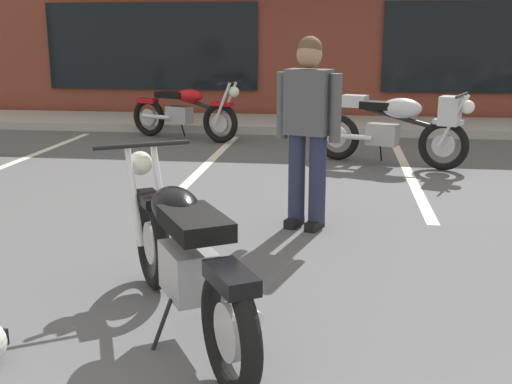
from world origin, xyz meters
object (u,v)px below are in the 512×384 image
Objects in this scene: motorcycle_silver_naked at (397,126)px; motorcycle_red_sportbike at (184,111)px; motorcycle_foreground_classic at (183,255)px; person_in_black_shirt at (308,122)px.

motorcycle_red_sportbike is at bearing 151.97° from motorcycle_silver_naked.
motorcycle_foreground_classic is at bearing -76.31° from motorcycle_red_sportbike.
motorcycle_foreground_classic and motorcycle_red_sportbike have the same top height.
person_in_black_shirt reaches higher than motorcycle_red_sportbike.
person_in_black_shirt is at bearing -64.15° from motorcycle_red_sportbike.
motorcycle_red_sportbike is 0.99× the size of motorcycle_silver_naked.
motorcycle_red_sportbike is at bearing 103.69° from motorcycle_foreground_classic.
person_in_black_shirt is at bearing 74.45° from motorcycle_foreground_classic.
motorcycle_foreground_classic is 5.30m from motorcycle_silver_naked.
motorcycle_silver_naked is at bearing 72.19° from motorcycle_foreground_classic.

